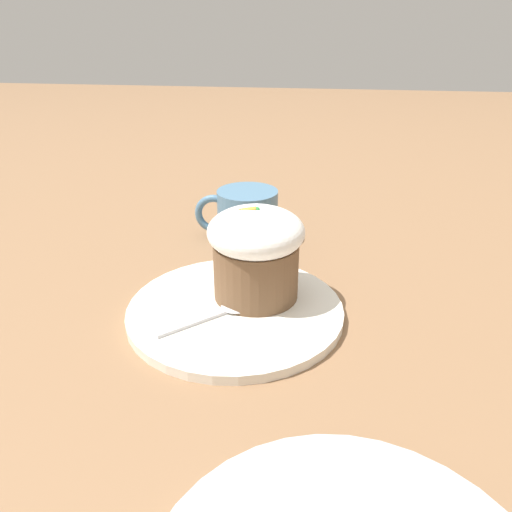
{
  "coord_description": "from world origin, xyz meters",
  "views": [
    {
      "loc": [
        -0.09,
        0.48,
        0.31
      ],
      "look_at": [
        -0.02,
        -0.03,
        0.06
      ],
      "focal_mm": 35.0,
      "sensor_mm": 36.0,
      "label": 1
    }
  ],
  "objects": [
    {
      "name": "carrot_cake",
      "position": [
        -0.02,
        -0.03,
        0.07
      ],
      "size": [
        0.11,
        0.11,
        0.11
      ],
      "color": "brown",
      "rests_on": "dessert_plate"
    },
    {
      "name": "dessert_plate",
      "position": [
        0.0,
        0.0,
        0.01
      ],
      "size": [
        0.25,
        0.25,
        0.01
      ],
      "color": "white",
      "rests_on": "ground_plane"
    },
    {
      "name": "ground_plane",
      "position": [
        0.0,
        0.0,
        0.0
      ],
      "size": [
        4.0,
        4.0,
        0.0
      ],
      "primitive_type": "plane",
      "color": "#846042"
    },
    {
      "name": "spoon",
      "position": [
        0.0,
        0.01,
        0.01
      ],
      "size": [
        0.11,
        0.1,
        0.01
      ],
      "color": "silver",
      "rests_on": "dessert_plate"
    },
    {
      "name": "coffee_cup",
      "position": [
        0.02,
        -0.22,
        0.04
      ],
      "size": [
        0.13,
        0.09,
        0.08
      ],
      "color": "teal",
      "rests_on": "ground_plane"
    }
  ]
}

